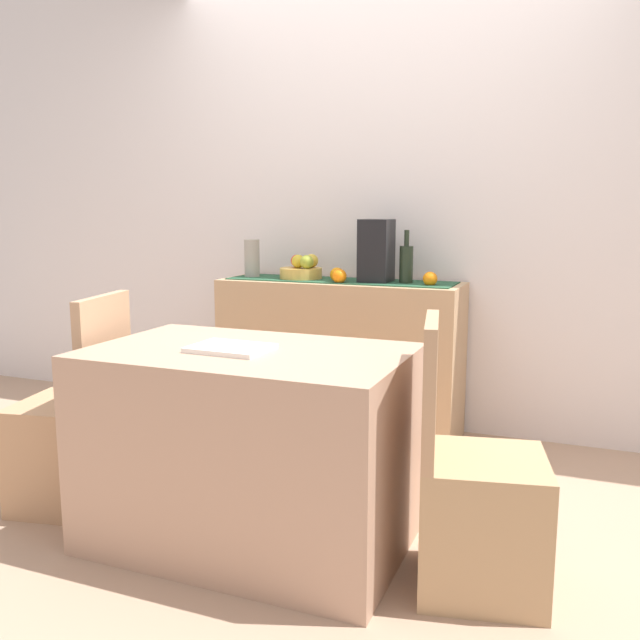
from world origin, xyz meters
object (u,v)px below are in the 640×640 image
object	(u,v)px
dining_table	(250,447)
coffee_maker	(376,251)
chair_by_corner	(477,511)
sideboard_console	(339,357)
ceramic_vase	(252,259)
fruit_bowl	(301,273)
open_book	(230,348)
chair_near_window	(73,444)
wine_bottle	(406,264)

from	to	relation	value
dining_table	coffee_maker	bearing A→B (deg)	87.12
dining_table	chair_by_corner	size ratio (longest dim) A/B	1.28
sideboard_console	ceramic_vase	xyz separation A→B (m)	(-0.54, 0.00, 0.54)
dining_table	fruit_bowl	bearing A→B (deg)	105.60
sideboard_console	open_book	distance (m)	1.42
ceramic_vase	dining_table	distance (m)	1.61
coffee_maker	chair_near_window	size ratio (longest dim) A/B	0.38
wine_bottle	open_book	world-z (taller)	wine_bottle
open_book	chair_near_window	bearing A→B (deg)	178.52
dining_table	chair_by_corner	xyz separation A→B (m)	(0.84, -0.00, -0.10)
ceramic_vase	dining_table	xyz separation A→B (m)	(0.68, -1.34, -0.59)
fruit_bowl	chair_near_window	size ratio (longest dim) A/B	0.26
wine_bottle	chair_near_window	bearing A→B (deg)	-128.79
chair_near_window	ceramic_vase	bearing A→B (deg)	83.22
ceramic_vase	chair_by_corner	bearing A→B (deg)	-41.40
dining_table	open_book	xyz separation A→B (m)	(-0.05, -0.04, 0.38)
coffee_maker	ceramic_vase	xyz separation A→B (m)	(-0.75, 0.00, -0.06)
open_book	wine_bottle	bearing A→B (deg)	80.44
sideboard_console	ceramic_vase	size ratio (longest dim) A/B	6.16
coffee_maker	chair_by_corner	size ratio (longest dim) A/B	0.38
sideboard_console	chair_by_corner	bearing A→B (deg)	-53.85
fruit_bowl	dining_table	xyz separation A→B (m)	(0.37, -1.34, -0.52)
ceramic_vase	chair_by_corner	distance (m)	2.15
dining_table	chair_near_window	world-z (taller)	chair_near_window
sideboard_console	fruit_bowl	xyz separation A→B (m)	(-0.23, 0.00, 0.46)
ceramic_vase	chair_by_corner	xyz separation A→B (m)	(1.52, -1.34, -0.70)
open_book	chair_near_window	distance (m)	0.93
ceramic_vase	fruit_bowl	bearing A→B (deg)	0.00
coffee_maker	dining_table	world-z (taller)	coffee_maker
wine_bottle	ceramic_vase	xyz separation A→B (m)	(-0.91, 0.00, 0.00)
wine_bottle	sideboard_console	bearing A→B (deg)	180.00
sideboard_console	dining_table	world-z (taller)	sideboard_console
wine_bottle	chair_by_corner	size ratio (longest dim) A/B	0.31
fruit_bowl	chair_near_window	distance (m)	1.55
ceramic_vase	dining_table	size ratio (longest dim) A/B	0.19
wine_bottle	open_book	size ratio (longest dim) A/B	1.01
fruit_bowl	chair_near_window	world-z (taller)	fruit_bowl
chair_by_corner	coffee_maker	bearing A→B (deg)	119.95
sideboard_console	dining_table	bearing A→B (deg)	-84.02
coffee_maker	dining_table	distance (m)	1.49
fruit_bowl	chair_near_window	xyz separation A→B (m)	(-0.47, -1.34, -0.62)
sideboard_console	open_book	bearing A→B (deg)	-86.20
sideboard_console	chair_by_corner	world-z (taller)	chair_by_corner
wine_bottle	open_book	bearing A→B (deg)	-101.49
chair_near_window	chair_by_corner	xyz separation A→B (m)	(1.68, -0.01, 0.00)
sideboard_console	fruit_bowl	distance (m)	0.52
wine_bottle	chair_by_corner	xyz separation A→B (m)	(0.61, -1.34, -0.69)
coffee_maker	chair_by_corner	distance (m)	1.72
sideboard_console	fruit_bowl	bearing A→B (deg)	180.00
ceramic_vase	open_book	xyz separation A→B (m)	(0.63, -1.38, -0.21)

